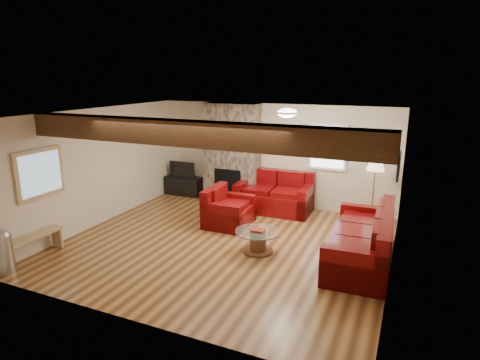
% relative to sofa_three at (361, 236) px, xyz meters
% --- Properties ---
extents(room, '(8.00, 8.00, 8.00)m').
position_rel_sofa_three_xyz_m(room, '(-2.48, -0.28, 0.79)').
color(room, '#5A3417').
rests_on(room, ground).
extents(floor, '(6.00, 6.00, 0.00)m').
position_rel_sofa_three_xyz_m(floor, '(-2.48, -0.28, -0.46)').
color(floor, '#5A3417').
rests_on(floor, ground).
extents(oak_beam, '(6.00, 0.36, 0.38)m').
position_rel_sofa_three_xyz_m(oak_beam, '(-2.48, -1.53, 1.85)').
color(oak_beam, black).
rests_on(oak_beam, room).
extents(chimney_breast, '(1.40, 0.67, 2.50)m').
position_rel_sofa_three_xyz_m(chimney_breast, '(-3.48, 2.21, 0.76)').
color(chimney_breast, '#353029').
rests_on(chimney_breast, floor).
extents(back_window, '(0.90, 0.08, 1.10)m').
position_rel_sofa_three_xyz_m(back_window, '(-1.13, 2.43, 1.09)').
color(back_window, white).
rests_on(back_window, room).
extents(hatch_window, '(0.08, 1.00, 0.90)m').
position_rel_sofa_three_xyz_m(hatch_window, '(-5.44, -1.78, 0.99)').
color(hatch_window, tan).
rests_on(hatch_window, room).
extents(ceiling_dome, '(0.40, 0.40, 0.18)m').
position_rel_sofa_three_xyz_m(ceiling_dome, '(-1.58, 0.62, 1.98)').
color(ceiling_dome, beige).
rests_on(ceiling_dome, room).
extents(artwork_back, '(0.42, 0.06, 0.52)m').
position_rel_sofa_three_xyz_m(artwork_back, '(-2.33, 2.43, 1.24)').
color(artwork_back, black).
rests_on(artwork_back, room).
extents(artwork_right, '(0.06, 0.55, 0.42)m').
position_rel_sofa_three_xyz_m(artwork_right, '(0.48, 0.02, 1.29)').
color(artwork_right, black).
rests_on(artwork_right, room).
extents(sofa_three, '(1.08, 2.42, 0.92)m').
position_rel_sofa_three_xyz_m(sofa_three, '(0.00, 0.00, 0.00)').
color(sofa_three, '#4A0506').
rests_on(sofa_three, floor).
extents(loveseat, '(1.78, 1.06, 0.93)m').
position_rel_sofa_three_xyz_m(loveseat, '(-2.25, 1.95, 0.00)').
color(loveseat, '#4A0506').
rests_on(loveseat, floor).
extents(armchair_red, '(0.91, 1.03, 0.82)m').
position_rel_sofa_three_xyz_m(armchair_red, '(-2.84, 0.68, -0.05)').
color(armchair_red, '#4A0506').
rests_on(armchair_red, floor).
extents(coffee_table, '(0.84, 0.84, 0.44)m').
position_rel_sofa_three_xyz_m(coffee_table, '(-1.77, -0.36, -0.26)').
color(coffee_table, '#442916').
rests_on(coffee_table, floor).
extents(tv_cabinet, '(1.00, 0.40, 0.50)m').
position_rel_sofa_three_xyz_m(tv_cabinet, '(-4.93, 2.25, -0.21)').
color(tv_cabinet, black).
rests_on(tv_cabinet, floor).
extents(television, '(0.74, 0.10, 0.43)m').
position_rel_sofa_three_xyz_m(television, '(-4.93, 2.25, 0.25)').
color(television, black).
rests_on(television, tv_cabinet).
extents(floor_lamp, '(0.38, 0.38, 1.48)m').
position_rel_sofa_three_xyz_m(floor_lamp, '(-0.01, 1.93, 0.81)').
color(floor_lamp, tan).
rests_on(floor_lamp, floor).
extents(pine_bench, '(0.27, 1.14, 0.43)m').
position_rel_sofa_three_xyz_m(pine_bench, '(-5.31, -2.21, -0.25)').
color(pine_bench, tan).
rests_on(pine_bench, floor).
extents(pedal_bin, '(0.41, 0.41, 0.77)m').
position_rel_sofa_three_xyz_m(pedal_bin, '(-5.30, -2.77, -0.08)').
color(pedal_bin, '#AFAFB4').
rests_on(pedal_bin, floor).
extents(coal_bucket, '(0.30, 0.30, 0.28)m').
position_rel_sofa_three_xyz_m(coal_bucket, '(-3.23, 1.58, -0.32)').
color(coal_bucket, slate).
rests_on(coal_bucket, floor).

